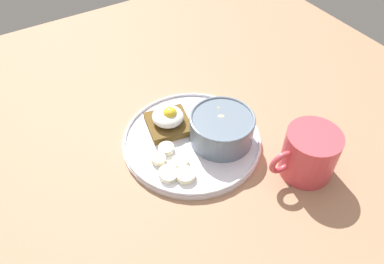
{
  "coord_description": "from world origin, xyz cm",
  "views": [
    {
      "loc": [
        42.07,
        -25.67,
        56.15
      ],
      "look_at": [
        0.0,
        0.0,
        5.0
      ],
      "focal_mm": 35.0,
      "sensor_mm": 36.0,
      "label": 1
    }
  ],
  "objects": [
    {
      "name": "toast_slice",
      "position": [
        -5.36,
        -2.26,
        3.87
      ],
      "size": [
        9.64,
        9.64,
        1.56
      ],
      "color": "brown",
      "rests_on": "plate"
    },
    {
      "name": "poached_egg",
      "position": [
        -5.29,
        -2.21,
        6.0
      ],
      "size": [
        6.3,
        6.12,
        3.6
      ],
      "color": "white",
      "rests_on": "toast_slice"
    },
    {
      "name": "oatmeal_bowl",
      "position": [
        2.87,
        4.81,
        6.04
      ],
      "size": [
        12.29,
        12.29,
        5.81
      ],
      "color": "slate",
      "rests_on": "plate"
    },
    {
      "name": "plate",
      "position": [
        0.0,
        0.0,
        2.8
      ],
      "size": [
        26.84,
        26.84,
        1.6
      ],
      "color": "white",
      "rests_on": "ground_plane"
    },
    {
      "name": "banana_slice_left",
      "position": [
        0.12,
        -5.65,
        3.57
      ],
      "size": [
        3.79,
        3.81,
        1.21
      ],
      "color": "#EDE6C2",
      "rests_on": "plate"
    },
    {
      "name": "banana_slice_back",
      "position": [
        7.23,
        -5.78,
        3.63
      ],
      "size": [
        4.94,
        4.93,
        1.34
      ],
      "color": "beige",
      "rests_on": "plate"
    },
    {
      "name": "banana_slice_right",
      "position": [
        5.48,
        -8.25,
        3.74
      ],
      "size": [
        4.3,
        4.19,
        1.76
      ],
      "color": "#EFE8BF",
      "rests_on": "plate"
    },
    {
      "name": "coffee_mug",
      "position": [
        16.39,
        13.9,
        6.68
      ],
      "size": [
        9.53,
        13.04,
        9.12
      ],
      "color": "#D7444F",
      "rests_on": "ground_plane"
    },
    {
      "name": "banana_slice_front",
      "position": [
        4.15,
        -4.94,
        3.58
      ],
      "size": [
        4.08,
        4.04,
        1.31
      ],
      "color": "#F0EBC2",
      "rests_on": "plate"
    },
    {
      "name": "banana_slice_inner",
      "position": [
        1.53,
        -8.1,
        3.69
      ],
      "size": [
        3.84,
        3.79,
        1.58
      ],
      "color": "beige",
      "rests_on": "plate"
    },
    {
      "name": "ground_plane",
      "position": [
        0.0,
        0.0,
        1.0
      ],
      "size": [
        120.0,
        120.0,
        2.0
      ],
      "primitive_type": "cube",
      "color": "#A37758",
      "rests_on": "ground"
    }
  ]
}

